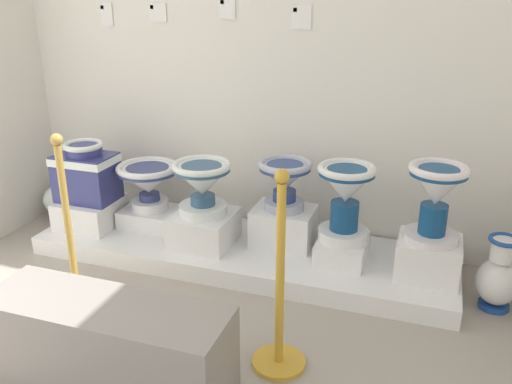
% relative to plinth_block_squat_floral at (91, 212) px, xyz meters
% --- Properties ---
extents(display_platform, '(2.67, 0.76, 0.12)m').
position_rel_plinth_block_squat_floral_xyz_m(display_platform, '(1.08, 0.06, -0.15)').
color(display_platform, white).
rests_on(display_platform, ground_plane).
extents(plinth_block_squat_floral, '(0.38, 0.39, 0.19)m').
position_rel_plinth_block_squat_floral_xyz_m(plinth_block_squat_floral, '(0.00, 0.00, 0.00)').
color(plinth_block_squat_floral, white).
rests_on(plinth_block_squat_floral, display_platform).
extents(antique_toilet_squat_floral, '(0.39, 0.28, 0.40)m').
position_rel_plinth_block_squat_floral_xyz_m(antique_toilet_squat_floral, '(0.00, 0.00, 0.30)').
color(antique_toilet_squat_floral, navy).
rests_on(antique_toilet_squat_floral, plinth_block_squat_floral).
extents(plinth_block_slender_white, '(0.38, 0.30, 0.12)m').
position_rel_plinth_block_squat_floral_xyz_m(plinth_block_slender_white, '(0.39, 0.12, -0.03)').
color(plinth_block_slender_white, white).
rests_on(plinth_block_slender_white, display_platform).
extents(antique_toilet_slender_white, '(0.42, 0.42, 0.32)m').
position_rel_plinth_block_squat_floral_xyz_m(antique_toilet_slender_white, '(0.39, 0.12, 0.24)').
color(antique_toilet_slender_white, white).
rests_on(antique_toilet_slender_white, plinth_block_slender_white).
extents(plinth_block_tall_cobalt, '(0.37, 0.39, 0.20)m').
position_rel_plinth_block_squat_floral_xyz_m(plinth_block_tall_cobalt, '(0.85, -0.01, 0.01)').
color(plinth_block_tall_cobalt, white).
rests_on(plinth_block_tall_cobalt, display_platform).
extents(antique_toilet_tall_cobalt, '(0.37, 0.37, 0.34)m').
position_rel_plinth_block_squat_floral_xyz_m(antique_toilet_tall_cobalt, '(0.85, -0.01, 0.32)').
color(antique_toilet_tall_cobalt, white).
rests_on(antique_toilet_tall_cobalt, plinth_block_tall_cobalt).
extents(plinth_block_rightmost, '(0.38, 0.31, 0.24)m').
position_rel_plinth_block_squat_floral_xyz_m(plinth_block_rightmost, '(1.33, 0.15, 0.03)').
color(plinth_block_rightmost, white).
rests_on(plinth_block_rightmost, display_platform).
extents(antique_toilet_rightmost, '(0.34, 0.34, 0.31)m').
position_rel_plinth_block_squat_floral_xyz_m(antique_toilet_rightmost, '(1.33, 0.15, 0.35)').
color(antique_toilet_rightmost, '#AFB5CC').
rests_on(antique_toilet_rightmost, plinth_block_rightmost).
extents(plinth_block_pale_glazed, '(0.29, 0.36, 0.13)m').
position_rel_plinth_block_squat_floral_xyz_m(plinth_block_pale_glazed, '(1.73, 0.06, -0.03)').
color(plinth_block_pale_glazed, white).
rests_on(plinth_block_pale_glazed, display_platform).
extents(antique_toilet_pale_glazed, '(0.34, 0.34, 0.46)m').
position_rel_plinth_block_squat_floral_xyz_m(antique_toilet_pale_glazed, '(1.73, 0.06, 0.33)').
color(antique_toilet_pale_glazed, white).
rests_on(antique_toilet_pale_glazed, plinth_block_pale_glazed).
extents(plinth_block_broad_patterned, '(0.35, 0.30, 0.23)m').
position_rel_plinth_block_squat_floral_xyz_m(plinth_block_broad_patterned, '(2.22, 0.01, 0.02)').
color(plinth_block_broad_patterned, white).
rests_on(plinth_block_broad_patterned, display_platform).
extents(antique_toilet_broad_patterned, '(0.32, 0.32, 0.44)m').
position_rel_plinth_block_squat_floral_xyz_m(antique_toilet_broad_patterned, '(2.22, 0.01, 0.42)').
color(antique_toilet_broad_patterned, white).
rests_on(antique_toilet_broad_patterned, plinth_block_broad_patterned).
extents(info_placard_first, '(0.09, 0.01, 0.15)m').
position_rel_plinth_block_squat_floral_xyz_m(info_placard_first, '(-0.03, 0.45, 1.27)').
color(info_placard_first, white).
extents(info_placard_second, '(0.12, 0.01, 0.12)m').
position_rel_plinth_block_squat_floral_xyz_m(info_placard_second, '(0.36, 0.45, 1.29)').
color(info_placard_second, white).
extents(info_placard_third, '(0.11, 0.01, 0.13)m').
position_rel_plinth_block_squat_floral_xyz_m(info_placard_third, '(0.85, 0.45, 1.32)').
color(info_placard_third, white).
extents(info_placard_fourth, '(0.12, 0.01, 0.14)m').
position_rel_plinth_block_squat_floral_xyz_m(info_placard_fourth, '(1.33, 0.45, 1.28)').
color(info_placard_fourth, white).
extents(decorative_vase_spare, '(0.31, 0.31, 0.41)m').
position_rel_plinth_block_squat_floral_xyz_m(decorative_vase_spare, '(-0.43, 0.27, -0.05)').
color(decorative_vase_spare, '#1A1F97').
rests_on(decorative_vase_spare, ground_plane).
extents(decorative_vase_companion, '(0.23, 0.23, 0.42)m').
position_rel_plinth_block_squat_floral_xyz_m(decorative_vase_companion, '(2.59, -0.02, -0.02)').
color(decorative_vase_companion, '#1B4594').
rests_on(decorative_vase_companion, ground_plane).
extents(stanchion_post_near_left, '(0.27, 0.27, 0.96)m').
position_rel_plinth_block_squat_floral_xyz_m(stanchion_post_near_left, '(0.35, -0.67, 0.06)').
color(stanchion_post_near_left, gold).
rests_on(stanchion_post_near_left, ground_plane).
extents(stanchion_post_near_right, '(0.25, 0.25, 0.97)m').
position_rel_plinth_block_squat_floral_xyz_m(stanchion_post_near_right, '(1.61, -0.87, 0.08)').
color(stanchion_post_near_right, gold).
rests_on(stanchion_post_near_right, ground_plane).
extents(museum_bench, '(1.10, 0.36, 0.40)m').
position_rel_plinth_block_squat_floral_xyz_m(museum_bench, '(0.93, -1.22, -0.01)').
color(museum_bench, gray).
rests_on(museum_bench, ground_plane).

